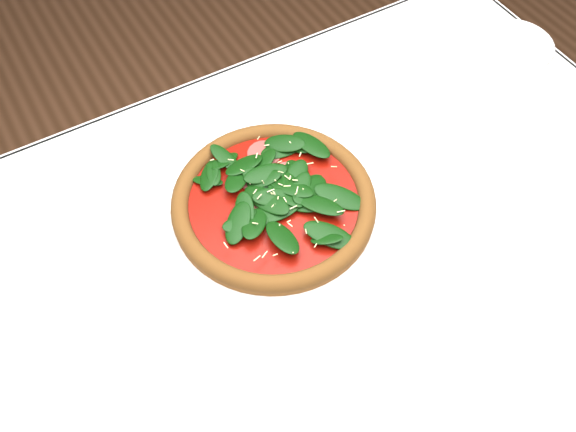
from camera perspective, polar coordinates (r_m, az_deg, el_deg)
ground at (r=1.59m, az=1.40°, el=-17.72°), size 6.00×6.00×0.00m
dining_table at (r=0.99m, az=2.16°, el=-6.44°), size 1.21×0.81×0.75m
plate at (r=0.94m, az=-1.27°, el=0.68°), size 0.34×0.34×0.01m
pizza at (r=0.92m, az=-1.29°, el=1.39°), size 0.37×0.37×0.04m
saucer_near at (r=1.00m, az=23.14°, el=-0.85°), size 0.16×0.16×0.01m
saucer_far at (r=1.26m, az=19.55°, el=14.16°), size 0.14×0.14×0.01m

